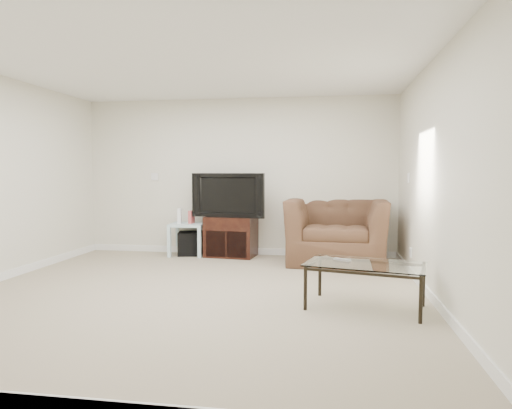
% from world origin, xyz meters
% --- Properties ---
extents(floor, '(5.00, 5.00, 0.00)m').
position_xyz_m(floor, '(0.00, 0.00, 0.00)').
color(floor, tan).
rests_on(floor, ground).
extents(ceiling, '(5.00, 5.00, 0.00)m').
position_xyz_m(ceiling, '(0.00, 0.00, 2.50)').
color(ceiling, white).
rests_on(ceiling, ground).
extents(wall_back, '(5.00, 0.02, 2.50)m').
position_xyz_m(wall_back, '(0.00, 2.50, 1.25)').
color(wall_back, silver).
rests_on(wall_back, ground).
extents(wall_right, '(0.02, 5.00, 2.50)m').
position_xyz_m(wall_right, '(2.50, 0.00, 1.25)').
color(wall_right, silver).
rests_on(wall_right, ground).
extents(plate_back, '(0.12, 0.02, 0.12)m').
position_xyz_m(plate_back, '(-1.40, 2.49, 1.25)').
color(plate_back, white).
rests_on(plate_back, wall_back).
extents(plate_right_switch, '(0.02, 0.09, 0.13)m').
position_xyz_m(plate_right_switch, '(2.49, 1.60, 1.25)').
color(plate_right_switch, white).
rests_on(plate_right_switch, wall_right).
extents(plate_right_outlet, '(0.02, 0.08, 0.12)m').
position_xyz_m(plate_right_outlet, '(2.49, 1.30, 0.30)').
color(plate_right_outlet, white).
rests_on(plate_right_outlet, wall_right).
extents(tv_stand, '(0.81, 0.60, 0.63)m').
position_xyz_m(tv_stand, '(-0.07, 2.28, 0.32)').
color(tv_stand, black).
rests_on(tv_stand, floor).
extents(dvd_player, '(0.41, 0.31, 0.05)m').
position_xyz_m(dvd_player, '(-0.07, 2.24, 0.53)').
color(dvd_player, black).
rests_on(dvd_player, tv_stand).
extents(television, '(1.12, 0.40, 0.68)m').
position_xyz_m(television, '(-0.07, 2.25, 0.97)').
color(television, black).
rests_on(television, tv_stand).
extents(side_table, '(0.56, 0.56, 0.51)m').
position_xyz_m(side_table, '(-0.77, 2.28, 0.26)').
color(side_table, silver).
rests_on(side_table, floor).
extents(subwoofer, '(0.45, 0.45, 0.37)m').
position_xyz_m(subwoofer, '(-0.74, 2.30, 0.18)').
color(subwoofer, black).
rests_on(subwoofer, floor).
extents(game_console, '(0.08, 0.18, 0.24)m').
position_xyz_m(game_console, '(-0.90, 2.25, 0.63)').
color(game_console, white).
rests_on(game_console, side_table).
extents(game_case, '(0.07, 0.15, 0.20)m').
position_xyz_m(game_case, '(-0.71, 2.26, 0.61)').
color(game_case, '#CC4C4C').
rests_on(game_case, side_table).
extents(recliner, '(1.48, 1.00, 1.25)m').
position_xyz_m(recliner, '(1.57, 2.05, 0.62)').
color(recliner, '#4F331C').
rests_on(recliner, floor).
extents(coffee_table, '(1.24, 0.88, 0.44)m').
position_xyz_m(coffee_table, '(1.80, -0.23, 0.22)').
color(coffee_table, black).
rests_on(coffee_table, floor).
extents(remote, '(0.18, 0.13, 0.02)m').
position_xyz_m(remote, '(1.58, -0.12, 0.45)').
color(remote, '#B2B2B7').
rests_on(remote, coffee_table).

